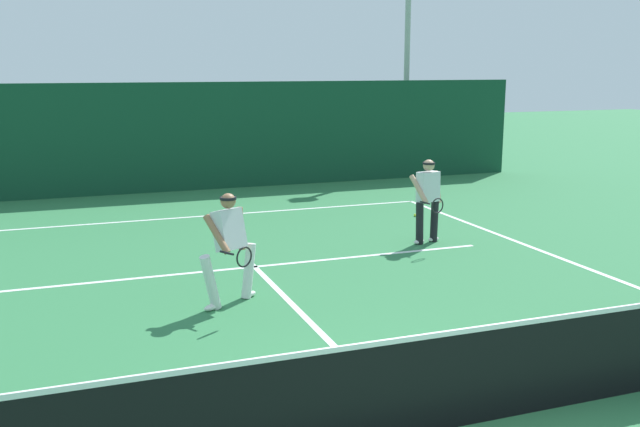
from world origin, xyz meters
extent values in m
cube|color=white|center=(0.00, 10.65, 0.00)|extent=(10.71, 0.10, 0.01)
cube|color=white|center=(0.00, 6.11, 0.00)|extent=(8.74, 0.10, 0.01)
cube|color=white|center=(0.00, 3.20, 0.00)|extent=(0.10, 6.40, 0.01)
cube|color=black|center=(0.00, 0.00, 0.48)|extent=(11.56, 0.02, 0.95)
cube|color=white|center=(0.00, 0.00, 0.98)|extent=(11.56, 0.03, 0.05)
cylinder|color=silver|center=(-0.51, 4.54, 0.41)|extent=(0.31, 0.27, 0.84)
cylinder|color=silver|center=(-1.16, 4.15, 0.41)|extent=(0.37, 0.30, 0.84)
ellipsoid|color=white|center=(-0.51, 4.54, 0.04)|extent=(0.28, 0.23, 0.09)
ellipsoid|color=white|center=(-1.16, 4.15, 0.04)|extent=(0.28, 0.23, 0.09)
cube|color=silver|center=(-0.83, 4.34, 1.12)|extent=(0.54, 0.51, 0.61)
cylinder|color=#9E704C|center=(-0.63, 4.46, 1.09)|extent=(0.17, 0.15, 0.64)
cylinder|color=#9E704C|center=(-1.04, 4.22, 1.09)|extent=(0.34, 0.48, 0.53)
sphere|color=#9E704C|center=(-0.83, 4.34, 1.53)|extent=(0.22, 0.22, 0.22)
cylinder|color=black|center=(-0.83, 4.34, 1.57)|extent=(0.33, 0.33, 0.04)
cylinder|color=black|center=(-0.95, 3.98, 0.87)|extent=(0.16, 0.24, 0.03)
torus|color=black|center=(-0.78, 3.69, 0.87)|extent=(0.26, 0.17, 0.29)
cylinder|color=black|center=(3.82, 6.67, 0.41)|extent=(0.19, 0.18, 0.83)
cylinder|color=black|center=(3.45, 6.58, 0.41)|extent=(0.20, 0.18, 0.83)
ellipsoid|color=white|center=(3.82, 6.67, 0.04)|extent=(0.28, 0.17, 0.09)
ellipsoid|color=white|center=(3.45, 6.58, 0.04)|extent=(0.28, 0.17, 0.09)
cube|color=silver|center=(3.63, 6.62, 1.12)|extent=(0.47, 0.33, 0.59)
cylinder|color=tan|center=(3.86, 6.68, 1.09)|extent=(0.23, 0.15, 0.64)
cylinder|color=tan|center=(3.40, 6.57, 1.09)|extent=(0.21, 0.52, 0.53)
sphere|color=tan|center=(3.63, 6.62, 1.54)|extent=(0.22, 0.22, 0.22)
cylinder|color=black|center=(3.63, 6.62, 1.58)|extent=(0.29, 0.29, 0.04)
cylinder|color=black|center=(3.41, 6.31, 0.87)|extent=(0.09, 0.26, 0.03)
torus|color=black|center=(3.49, 5.98, 0.87)|extent=(0.29, 0.09, 0.29)
sphere|color=#D1E033|center=(4.58, 8.93, 0.03)|extent=(0.07, 0.07, 0.07)
cube|color=#12402A|center=(0.00, 14.30, 1.49)|extent=(21.03, 0.12, 2.98)
cylinder|color=#9EA39E|center=(7.58, 15.44, 3.21)|extent=(0.18, 0.18, 6.43)
camera|label=1|loc=(-3.05, -5.52, 3.43)|focal=40.21mm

